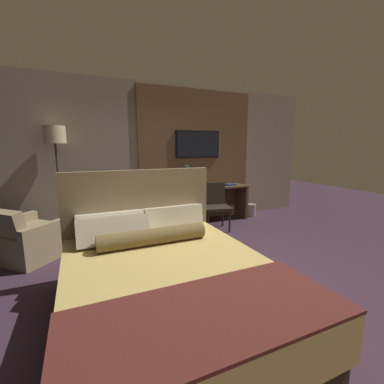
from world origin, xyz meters
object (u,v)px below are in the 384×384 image
desk_chair (215,202)px  vase_tall (186,176)px  floor_lamp (55,144)px  tv (198,144)px  waste_bin (251,210)px  desk (202,198)px  book (230,185)px  vase_short (163,184)px  bed (167,284)px  armchair_by_window (28,240)px

desk_chair → vase_tall: (-0.35, 0.56, 0.45)m
floor_lamp → vase_tall: size_ratio=4.20×
tv → waste_bin: size_ratio=3.55×
waste_bin → desk_chair: bearing=-159.8°
vase_tall → desk_chair: bearing=-57.9°
desk → desk_chair: desk_chair is taller
desk_chair → floor_lamp: 2.94m
book → waste_bin: bearing=-1.0°
desk → floor_lamp: bearing=179.7°
desk → waste_bin: (1.24, -0.08, -0.38)m
vase_tall → vase_short: vase_tall is taller
tv → waste_bin: bearing=-12.6°
vase_tall → vase_short: 0.51m
floor_lamp → waste_bin: floor_lamp is taller
desk_chair → tv: bearing=103.5°
bed → vase_short: 2.94m
bed → waste_bin: (2.93, 2.65, -0.20)m
waste_bin → armchair_by_window: bearing=-173.0°
desk_chair → waste_bin: size_ratio=3.16×
book → desk_chair: bearing=-144.6°
desk_chair → vase_tall: bearing=134.1°
floor_lamp → vase_short: bearing=0.6°
desk_chair → waste_bin: bearing=32.2°
floor_lamp → book: bearing=-1.5°
desk_chair → vase_short: bearing=158.3°
bed → waste_bin: 3.95m
desk → vase_short: (-0.83, 0.03, 0.34)m
bed → vase_short: bed is taller
bed → tv: (1.69, 2.93, 1.29)m
bed → waste_bin: bed is taller
vase_tall → book: 1.03m
desk_chair → waste_bin: 1.35m
bed → armchair_by_window: bearing=123.2°
tv → vase_tall: (-0.33, -0.16, -0.65)m
armchair_by_window → book: book is taller
desk_chair → book: bearing=47.3°
bed → desk: 3.22m
desk → vase_tall: vase_tall is taller
floor_lamp → vase_tall: floor_lamp is taller
tv → book: (0.67, -0.27, -0.86)m
waste_bin → bed: bearing=-137.8°
waste_bin → book: bearing=179.0°
floor_lamp → vase_tall: bearing=0.5°
desk → vase_tall: 0.57m
bed → vase_tall: bearing=63.9°
armchair_by_window → waste_bin: size_ratio=4.40×
desk_chair → armchair_by_window: (-3.09, -0.08, -0.27)m
vase_short → waste_bin: vase_short is taller
armchair_by_window → waste_bin: armchair_by_window is taller
desk → vase_short: bearing=177.6°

